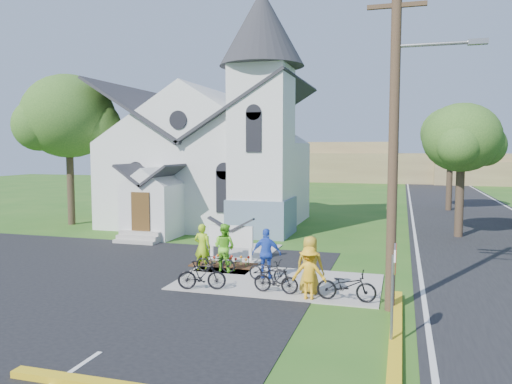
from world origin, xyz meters
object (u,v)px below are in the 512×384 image
(utility_pole, at_px, (396,123))
(bike_4, at_px, (346,286))
(bike_1, at_px, (202,275))
(cyclist_4, at_px, (310,265))
(cyclist_0, at_px, (202,247))
(cyclist_3, at_px, (309,273))
(church_sign, at_px, (231,237))
(cyclist_2, at_px, (267,254))
(cyclist_1, at_px, (224,247))
(stop_sign, at_px, (394,272))
(bike_3, at_px, (276,279))
(bike_2, at_px, (268,270))
(bike_0, at_px, (216,261))

(utility_pole, xyz_separation_m, bike_4, (-1.35, 0.40, -4.88))
(bike_1, bearing_deg, cyclist_4, -94.51)
(bike_1, distance_m, bike_4, 4.69)
(cyclist_0, distance_m, cyclist_3, 5.18)
(church_sign, distance_m, cyclist_2, 3.27)
(cyclist_1, relative_size, bike_4, 1.01)
(utility_pole, relative_size, cyclist_0, 5.61)
(stop_sign, distance_m, cyclist_1, 8.41)
(utility_pole, bearing_deg, cyclist_0, 158.57)
(cyclist_3, height_order, bike_3, cyclist_3)
(church_sign, bearing_deg, bike_2, -50.63)
(bike_2, bearing_deg, bike_4, -98.66)
(utility_pole, relative_size, cyclist_4, 5.41)
(bike_1, height_order, bike_2, bike_1)
(cyclist_4, bearing_deg, bike_3, 24.54)
(utility_pole, height_order, bike_3, utility_pole)
(bike_2, distance_m, cyclist_3, 2.33)
(utility_pole, distance_m, bike_0, 8.54)
(utility_pole, xyz_separation_m, cyclist_4, (-2.56, 0.91, -4.43))
(church_sign, height_order, cyclist_2, cyclist_2)
(stop_sign, distance_m, cyclist_2, 6.72)
(bike_1, bearing_deg, bike_3, -97.56)
(bike_0, height_order, bike_3, bike_3)
(cyclist_0, height_order, cyclist_2, cyclist_2)
(bike_4, bearing_deg, bike_2, 63.88)
(cyclist_1, bearing_deg, bike_0, 57.37)
(cyclist_0, bearing_deg, cyclist_3, 153.05)
(bike_0, bearing_deg, stop_sign, -130.14)
(utility_pole, bearing_deg, bike_3, 170.70)
(cyclist_1, height_order, bike_3, cyclist_1)
(utility_pole, height_order, bike_0, utility_pole)
(bike_0, distance_m, bike_4, 5.56)
(cyclist_4, xyz_separation_m, bike_4, (1.21, -0.51, -0.45))
(utility_pole, xyz_separation_m, cyclist_2, (-4.37, 2.27, -4.45))
(bike_0, bearing_deg, church_sign, 2.12)
(utility_pole, relative_size, cyclist_2, 5.57)
(bike_1, bearing_deg, cyclist_1, -11.31)
(bike_0, bearing_deg, cyclist_0, 74.44)
(church_sign, xyz_separation_m, bike_3, (2.95, -4.11, -0.53))
(bike_0, bearing_deg, cyclist_1, -48.28)
(bike_1, xyz_separation_m, cyclist_2, (1.67, 1.97, 0.42))
(cyclist_3, bearing_deg, stop_sign, 127.15)
(cyclist_2, height_order, cyclist_3, cyclist_2)
(cyclist_3, bearing_deg, bike_1, -3.26)
(stop_sign, bearing_deg, church_sign, 131.88)
(cyclist_3, bearing_deg, church_sign, -50.42)
(church_sign, xyz_separation_m, utility_pole, (6.56, -4.70, 4.38))
(stop_sign, height_order, cyclist_2, stop_sign)
(stop_sign, relative_size, cyclist_2, 1.38)
(stop_sign, height_order, cyclist_3, stop_sign)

